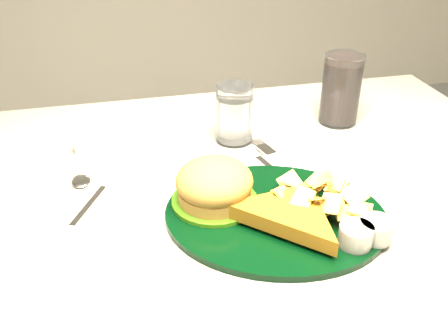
# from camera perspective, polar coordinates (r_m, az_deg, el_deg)

# --- Properties ---
(dinner_plate) EXTENTS (0.39, 0.36, 0.07)m
(dinner_plate) POSITION_cam_1_polar(r_m,az_deg,el_deg) (0.71, 5.99, -3.39)
(dinner_plate) COLOR black
(dinner_plate) RESTS_ON table
(water_glass) EXTENTS (0.07, 0.07, 0.11)m
(water_glass) POSITION_cam_1_polar(r_m,az_deg,el_deg) (0.91, 1.20, 6.19)
(water_glass) COLOR white
(water_glass) RESTS_ON table
(cola_glass) EXTENTS (0.09, 0.09, 0.14)m
(cola_glass) POSITION_cam_1_polar(r_m,az_deg,el_deg) (1.00, 13.22, 8.74)
(cola_glass) COLOR black
(cola_glass) RESTS_ON table
(fork_napkin) EXTENTS (0.17, 0.20, 0.01)m
(fork_napkin) POSITION_cam_1_polar(r_m,az_deg,el_deg) (0.83, 6.00, -0.40)
(fork_napkin) COLOR silver
(fork_napkin) RESTS_ON table
(spoon) EXTENTS (0.10, 0.14, 0.01)m
(spoon) POSITION_cam_1_polar(r_m,az_deg,el_deg) (0.77, -15.23, -4.00)
(spoon) COLOR silver
(spoon) RESTS_ON table
(ramekin) EXTENTS (0.05, 0.05, 0.02)m
(ramekin) POSITION_cam_1_polar(r_m,az_deg,el_deg) (0.92, -15.67, 2.47)
(ramekin) COLOR white
(ramekin) RESTS_ON table
(wrapped_straw) EXTENTS (0.20, 0.15, 0.01)m
(wrapped_straw) POSITION_cam_1_polar(r_m,az_deg,el_deg) (0.87, -10.97, 0.62)
(wrapped_straw) COLOR white
(wrapped_straw) RESTS_ON table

